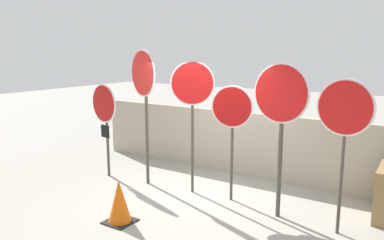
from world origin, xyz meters
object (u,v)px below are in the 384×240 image
(stop_sign_5, at_px, (344,116))
(stop_sign_1, at_px, (144,84))
(stop_sign_4, at_px, (281,106))
(stop_sign_2, at_px, (192,92))
(stop_sign_3, at_px, (232,114))
(traffic_cone_0, at_px, (119,202))
(stop_sign_0, at_px, (104,110))

(stop_sign_5, bearing_deg, stop_sign_1, -172.38)
(stop_sign_4, bearing_deg, stop_sign_1, -172.38)
(stop_sign_2, height_order, stop_sign_5, stop_sign_2)
(stop_sign_3, relative_size, traffic_cone_0, 3.02)
(stop_sign_2, relative_size, traffic_cone_0, 3.62)
(stop_sign_4, bearing_deg, stop_sign_0, -170.71)
(traffic_cone_0, bearing_deg, stop_sign_5, 25.70)
(traffic_cone_0, bearing_deg, stop_sign_2, 80.08)
(stop_sign_3, xyz_separation_m, stop_sign_5, (1.92, -0.30, 0.18))
(stop_sign_0, relative_size, stop_sign_4, 0.80)
(stop_sign_2, bearing_deg, stop_sign_3, -28.43)
(stop_sign_0, relative_size, stop_sign_3, 0.96)
(stop_sign_0, relative_size, stop_sign_1, 0.74)
(stop_sign_0, xyz_separation_m, stop_sign_1, (1.03, 0.09, 0.58))
(stop_sign_2, bearing_deg, traffic_cone_0, -132.11)
(stop_sign_1, distance_m, stop_sign_5, 3.81)
(stop_sign_4, height_order, stop_sign_5, stop_sign_4)
(stop_sign_2, xyz_separation_m, stop_sign_4, (1.75, -0.16, -0.11))
(stop_sign_3, height_order, stop_sign_4, stop_sign_4)
(stop_sign_2, height_order, stop_sign_3, stop_sign_2)
(stop_sign_2, height_order, stop_sign_4, stop_sign_2)
(stop_sign_3, xyz_separation_m, stop_sign_4, (0.95, -0.22, 0.24))
(stop_sign_4, xyz_separation_m, stop_sign_5, (0.96, -0.08, -0.06))
(stop_sign_1, bearing_deg, stop_sign_3, 26.66)
(stop_sign_0, xyz_separation_m, stop_sign_4, (3.86, 0.02, 0.38))
(stop_sign_2, xyz_separation_m, stop_sign_3, (0.79, 0.05, -0.35))
(stop_sign_0, distance_m, stop_sign_1, 1.18)
(stop_sign_1, xyz_separation_m, stop_sign_5, (3.80, -0.15, -0.27))
(stop_sign_5, relative_size, traffic_cone_0, 3.32)
(stop_sign_1, relative_size, traffic_cone_0, 3.91)
(stop_sign_2, distance_m, traffic_cone_0, 2.36)
(stop_sign_1, bearing_deg, stop_sign_0, -152.95)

